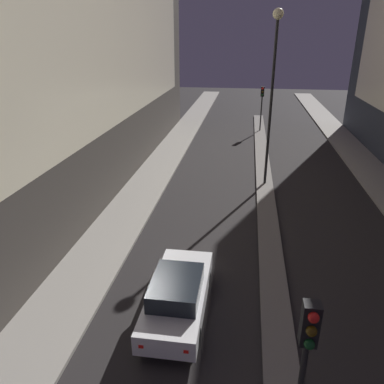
{
  "coord_description": "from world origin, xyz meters",
  "views": [
    {
      "loc": [
        -1.34,
        -2.73,
        8.59
      ],
      "look_at": [
        -4.07,
        15.95,
        0.69
      ],
      "focal_mm": 35.0,
      "sensor_mm": 36.0,
      "label": 1
    }
  ],
  "objects_px": {
    "street_lamp": "(274,68)",
    "traffic_light_near": "(306,352)",
    "car_left_lane": "(178,294)",
    "traffic_light_mid": "(262,98)"
  },
  "relations": [
    {
      "from": "traffic_light_mid",
      "to": "car_left_lane",
      "type": "relative_size",
      "value": 0.88
    },
    {
      "from": "traffic_light_near",
      "to": "car_left_lane",
      "type": "height_order",
      "value": "traffic_light_near"
    },
    {
      "from": "traffic_light_near",
      "to": "traffic_light_mid",
      "type": "bearing_deg",
      "value": 90.0
    },
    {
      "from": "traffic_light_near",
      "to": "street_lamp",
      "type": "distance_m",
      "value": 16.98
    },
    {
      "from": "street_lamp",
      "to": "traffic_light_near",
      "type": "bearing_deg",
      "value": -90.0
    },
    {
      "from": "street_lamp",
      "to": "car_left_lane",
      "type": "bearing_deg",
      "value": -104.79
    },
    {
      "from": "traffic_light_mid",
      "to": "car_left_lane",
      "type": "xyz_separation_m",
      "value": [
        -3.24,
        -26.39,
        -2.39
      ]
    },
    {
      "from": "traffic_light_mid",
      "to": "street_lamp",
      "type": "xyz_separation_m",
      "value": [
        0.0,
        -14.14,
        3.79
      ]
    },
    {
      "from": "traffic_light_near",
      "to": "car_left_lane",
      "type": "xyz_separation_m",
      "value": [
        -3.24,
        4.29,
        -2.39
      ]
    },
    {
      "from": "street_lamp",
      "to": "car_left_lane",
      "type": "height_order",
      "value": "street_lamp"
    }
  ]
}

